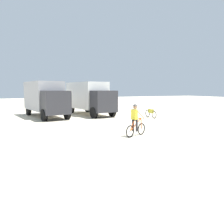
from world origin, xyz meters
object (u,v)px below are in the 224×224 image
(box_truck_white_box, at_px, (89,97))
(bicycle_spare, at_px, (151,113))
(box_truck_grey_hauler, at_px, (45,97))
(cyclist_orange_shirt, at_px, (135,121))

(box_truck_white_box, relative_size, bicycle_spare, 4.07)
(bicycle_spare, bearing_deg, box_truck_grey_hauler, 151.66)
(bicycle_spare, bearing_deg, box_truck_white_box, 132.71)
(cyclist_orange_shirt, distance_m, bicycle_spare, 8.39)
(cyclist_orange_shirt, relative_size, bicycle_spare, 1.05)
(box_truck_white_box, distance_m, cyclist_orange_shirt, 11.22)
(box_truck_grey_hauler, relative_size, box_truck_white_box, 1.00)
(box_truck_white_box, distance_m, bicycle_spare, 6.62)
(box_truck_white_box, height_order, cyclist_orange_shirt, box_truck_white_box)
(box_truck_grey_hauler, distance_m, cyclist_orange_shirt, 11.65)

